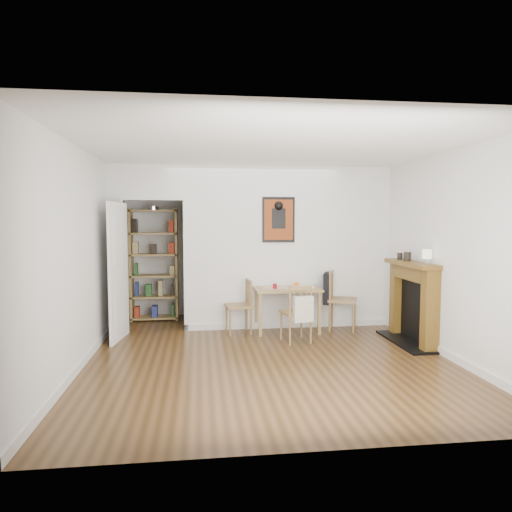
{
  "coord_description": "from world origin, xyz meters",
  "views": [
    {
      "loc": [
        -0.85,
        -5.83,
        1.74
      ],
      "look_at": [
        -0.05,
        0.6,
        1.23
      ],
      "focal_mm": 32.0,
      "sensor_mm": 36.0,
      "label": 1
    }
  ],
  "objects": [
    {
      "name": "room_shell",
      "position": [
        0.1,
        1.34,
        1.3
      ],
      "size": [
        5.2,
        5.2,
        5.2
      ],
      "color": "silver",
      "rests_on": "ground"
    },
    {
      "name": "mantel_lamp",
      "position": [
        2.14,
        -0.13,
        1.28
      ],
      "size": [
        0.13,
        0.13,
        0.2
      ],
      "color": "silver",
      "rests_on": "fireplace"
    },
    {
      "name": "bookshelf",
      "position": [
        -1.64,
        2.23,
        0.96
      ],
      "size": [
        0.82,
        0.33,
        1.94
      ],
      "color": "olive",
      "rests_on": "ground"
    },
    {
      "name": "ceramic_jar_b",
      "position": [
        2.1,
        0.6,
        1.21
      ],
      "size": [
        0.08,
        0.08,
        0.1
      ],
      "primitive_type": "cylinder",
      "color": "black",
      "rests_on": "fireplace"
    },
    {
      "name": "chair_front",
      "position": [
        0.51,
        0.47,
        0.42
      ],
      "size": [
        0.49,
        0.53,
        0.83
      ],
      "color": "olive",
      "rests_on": "ground"
    },
    {
      "name": "ceramic_jar_a",
      "position": [
        2.11,
        0.37,
        1.22
      ],
      "size": [
        0.11,
        0.11,
        0.13
      ],
      "primitive_type": "cylinder",
      "color": "black",
      "rests_on": "fireplace"
    },
    {
      "name": "chair_left",
      "position": [
        -0.26,
        1.09,
        0.42
      ],
      "size": [
        0.46,
        0.46,
        0.83
      ],
      "color": "olive",
      "rests_on": "ground"
    },
    {
      "name": "notebook",
      "position": [
        0.79,
        1.13,
        0.7
      ],
      "size": [
        0.3,
        0.23,
        0.01
      ],
      "primitive_type": "cube",
      "rotation": [
        0.0,
        0.0,
        -0.09
      ],
      "color": "white",
      "rests_on": "dining_table"
    },
    {
      "name": "dining_table",
      "position": [
        0.5,
        1.1,
        0.61
      ],
      "size": [
        1.02,
        0.65,
        0.69
      ],
      "color": "olive",
      "rests_on": "ground"
    },
    {
      "name": "fireplace",
      "position": [
        2.16,
        0.25,
        0.62
      ],
      "size": [
        0.45,
        1.25,
        1.16
      ],
      "color": "brown",
      "rests_on": "ground"
    },
    {
      "name": "red_glass",
      "position": [
        0.29,
        1.0,
        0.73
      ],
      "size": [
        0.06,
        0.06,
        0.08
      ],
      "primitive_type": "cylinder",
      "color": "maroon",
      "rests_on": "dining_table"
    },
    {
      "name": "placemat",
      "position": [
        0.3,
        1.11,
        0.69
      ],
      "size": [
        0.44,
        0.35,
        0.0
      ],
      "primitive_type": "cube",
      "rotation": [
        0.0,
        0.0,
        0.1
      ],
      "color": "beige",
      "rests_on": "dining_table"
    },
    {
      "name": "ground",
      "position": [
        0.0,
        0.0,
        0.0
      ],
      "size": [
        5.2,
        5.2,
        0.0
      ],
      "primitive_type": "plane",
      "color": "#53351A",
      "rests_on": "ground"
    },
    {
      "name": "orange_fruit",
      "position": [
        0.68,
        1.23,
        0.73
      ],
      "size": [
        0.07,
        0.07,
        0.07
      ],
      "primitive_type": "sphere",
      "color": "#FF5D0D",
      "rests_on": "dining_table"
    },
    {
      "name": "chair_right",
      "position": [
        1.37,
        1.11,
        0.49
      ],
      "size": [
        0.66,
        0.61,
        0.94
      ],
      "color": "olive",
      "rests_on": "ground"
    }
  ]
}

